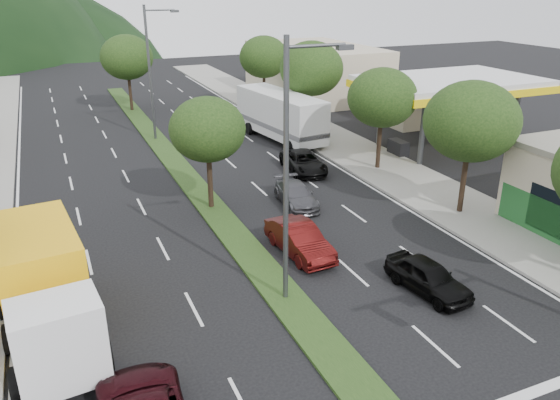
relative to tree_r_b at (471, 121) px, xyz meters
name	(u,v)px	position (x,y,z in m)	size (l,w,h in m)	color
sidewalk_right	(346,147)	(0.50, 13.00, -4.96)	(5.00, 90.00, 0.15)	gray
median	(170,157)	(-12.00, 16.00, -4.98)	(1.60, 56.00, 0.12)	#193112
gas_canopy	(450,86)	(7.00, 10.00, -0.39)	(12.20, 8.20, 5.25)	silver
bldg_right_far	(315,71)	(7.50, 32.00, -2.44)	(10.00, 16.00, 5.20)	beige
tree_r_b	(471,121)	(0.00, 0.00, 0.00)	(4.80, 4.80, 6.94)	black
tree_r_c	(382,98)	(0.00, 8.00, -0.29)	(4.40, 4.40, 6.48)	black
tree_r_d	(311,69)	(0.00, 18.00, 0.14)	(5.00, 5.00, 7.17)	black
tree_r_e	(264,57)	(0.00, 28.00, -0.14)	(4.60, 4.60, 6.71)	black
tree_med_near	(207,130)	(-12.00, 6.00, -0.61)	(4.00, 4.00, 6.02)	black
tree_med_far	(127,57)	(-12.00, 32.00, -0.03)	(4.80, 4.80, 6.94)	black
streetlight_near	(291,163)	(-11.79, -4.00, 0.55)	(2.60, 0.25, 10.00)	#47494C
streetlight_mid	(152,67)	(-11.79, 21.00, 0.55)	(2.60, 0.25, 10.00)	#47494C
car_queue_a	(428,277)	(-6.55, -5.76, -4.37)	(1.57, 3.89, 1.33)	black
car_queue_b	(296,195)	(-7.53, 4.58, -4.44)	(1.67, 4.11, 1.19)	#49494D
car_queue_c	(299,239)	(-9.86, -0.76, -4.32)	(1.52, 4.35, 1.43)	#490D0C
car_queue_d	(304,162)	(-4.66, 9.58, -4.39)	(2.13, 4.62, 1.28)	black
box_truck	(44,292)	(-20.53, -2.83, -3.28)	(3.54, 7.77, 3.72)	white
motorhome	(280,115)	(-3.00, 17.24, -3.10)	(4.07, 9.75, 3.63)	silver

